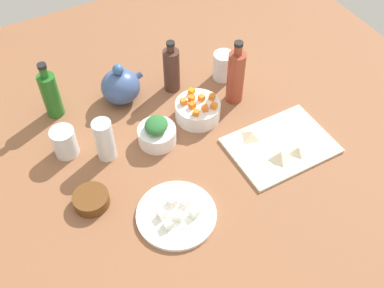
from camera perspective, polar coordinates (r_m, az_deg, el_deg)
tabletop at (r=144.29cm, az=-0.00°, el=-1.69°), size 190.00×190.00×3.00cm
cutting_board at (r=147.51cm, az=10.84°, el=-0.17°), size 32.17×23.60×1.00cm
plate_tofu at (r=129.78cm, az=-1.94°, el=-8.68°), size 22.41×22.41×1.20cm
bowl_greens at (r=145.06cm, az=-4.32°, el=1.09°), size 12.00×12.00×5.55cm
bowl_carrots at (r=151.91cm, az=0.71°, el=4.15°), size 14.82×14.82×5.91cm
bowl_small_side at (r=134.00cm, az=-12.30°, el=-6.70°), size 10.21×10.21×3.62cm
teapot at (r=157.68cm, az=-8.77°, el=7.06°), size 14.85×12.93×15.01cm
bottle_0 at (r=158.79cm, az=-2.53°, el=9.17°), size 5.58×5.58×19.63cm
bottle_1 at (r=156.03cm, az=-17.01°, el=5.90°), size 5.75×5.75×20.69cm
bottle_2 at (r=154.03cm, az=5.40°, el=8.30°), size 5.72×5.72×23.69cm
drinking_glass_0 at (r=145.36cm, az=-15.41°, el=0.23°), size 7.47×7.47×9.51cm
drinking_glass_1 at (r=165.58cm, az=3.86°, el=9.56°), size 7.19×7.19×10.19cm
drinking_glass_2 at (r=139.95cm, az=-10.72°, el=0.49°), size 5.81×5.81×14.31cm
carrot_cube_0 at (r=149.32cm, az=-1.05°, el=5.24°), size 1.99×1.99×1.80cm
carrot_cube_1 at (r=148.10cm, az=0.02°, el=4.79°), size 2.27×2.27×1.80cm
carrot_cube_2 at (r=150.62cm, az=1.18°, el=5.71°), size 2.15×2.15×1.80cm
carrot_cube_3 at (r=151.09cm, az=2.47°, el=5.84°), size 2.54×2.54×1.80cm
carrot_cube_4 at (r=152.75cm, az=-0.07°, el=6.47°), size 2.49×2.49×1.80cm
carrot_cube_5 at (r=147.20cm, az=1.61°, el=4.42°), size 2.20×2.20×1.80cm
carrot_cube_6 at (r=148.07cm, az=2.72°, el=4.71°), size 2.51×2.51×1.80cm
carrot_cube_7 at (r=145.75cm, az=0.47°, el=3.87°), size 2.54×2.54×1.80cm
carrot_cube_8 at (r=150.35cm, az=-0.05°, el=5.62°), size 2.53×2.53×1.80cm
chopped_greens_mound at (r=141.65cm, az=-4.43°, el=2.34°), size 10.74×10.83×3.72cm
tofu_cube_0 at (r=127.46cm, az=-1.69°, el=-8.89°), size 3.10×3.10×2.20cm
tofu_cube_1 at (r=130.20cm, az=-2.46°, el=-7.04°), size 2.30×2.30×2.20cm
tofu_cube_2 at (r=129.77cm, az=-0.90°, el=-7.27°), size 2.96×2.96×2.20cm
tofu_cube_3 at (r=128.09cm, az=-3.76°, el=-8.58°), size 2.56×2.56×2.20cm
tofu_cube_4 at (r=128.00cm, az=0.22°, el=-8.47°), size 2.60×2.60×2.20cm
tofu_cube_5 at (r=126.27cm, az=-3.04°, el=-9.85°), size 2.32×2.32×2.20cm
dumpling_0 at (r=145.19cm, az=12.95°, el=-0.69°), size 5.57×5.33×2.40cm
dumpling_1 at (r=142.22cm, az=10.82°, el=-1.36°), size 6.89×6.76×3.08cm
dumpling_2 at (r=146.85cm, az=7.28°, el=1.21°), size 7.50×7.17×2.46cm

